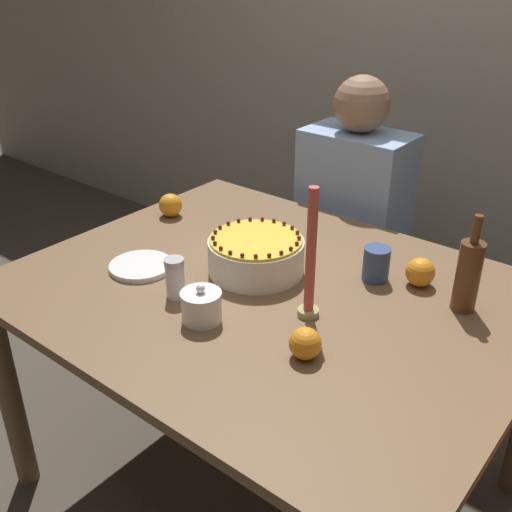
{
  "coord_description": "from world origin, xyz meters",
  "views": [
    {
      "loc": [
        0.88,
        -1.15,
        1.62
      ],
      "look_at": [
        -0.09,
        0.05,
        0.81
      ],
      "focal_mm": 42.0,
      "sensor_mm": 36.0,
      "label": 1
    }
  ],
  "objects_px": {
    "sugar_shaker": "(175,278)",
    "bottle": "(468,275)",
    "sugar_bowl": "(201,306)",
    "candle": "(310,264)",
    "person_man_blue_shirt": "(350,250)",
    "cake": "(256,255)"
  },
  "relations": [
    {
      "from": "cake",
      "to": "bottle",
      "type": "bearing_deg",
      "value": 18.33
    },
    {
      "from": "sugar_bowl",
      "to": "person_man_blue_shirt",
      "type": "distance_m",
      "value": 1.04
    },
    {
      "from": "sugar_bowl",
      "to": "sugar_shaker",
      "type": "distance_m",
      "value": 0.14
    },
    {
      "from": "candle",
      "to": "cake",
      "type": "bearing_deg",
      "value": 158.71
    },
    {
      "from": "candle",
      "to": "bottle",
      "type": "xyz_separation_m",
      "value": [
        0.3,
        0.28,
        -0.05
      ]
    },
    {
      "from": "bottle",
      "to": "candle",
      "type": "bearing_deg",
      "value": -136.67
    },
    {
      "from": "cake",
      "to": "candle",
      "type": "relative_size",
      "value": 0.79
    },
    {
      "from": "sugar_bowl",
      "to": "bottle",
      "type": "relative_size",
      "value": 0.39
    },
    {
      "from": "bottle",
      "to": "person_man_blue_shirt",
      "type": "xyz_separation_m",
      "value": [
        -0.64,
        0.52,
        -0.34
      ]
    },
    {
      "from": "cake",
      "to": "sugar_shaker",
      "type": "xyz_separation_m",
      "value": [
        -0.08,
        -0.25,
        0.0
      ]
    },
    {
      "from": "bottle",
      "to": "sugar_bowl",
      "type": "bearing_deg",
      "value": -136.43
    },
    {
      "from": "bottle",
      "to": "person_man_blue_shirt",
      "type": "height_order",
      "value": "person_man_blue_shirt"
    },
    {
      "from": "sugar_bowl",
      "to": "candle",
      "type": "distance_m",
      "value": 0.29
    },
    {
      "from": "cake",
      "to": "bottle",
      "type": "distance_m",
      "value": 0.58
    },
    {
      "from": "sugar_bowl",
      "to": "candle",
      "type": "xyz_separation_m",
      "value": [
        0.2,
        0.19,
        0.11
      ]
    },
    {
      "from": "sugar_bowl",
      "to": "sugar_shaker",
      "type": "relative_size",
      "value": 0.92
    },
    {
      "from": "cake",
      "to": "sugar_bowl",
      "type": "xyz_separation_m",
      "value": [
        0.06,
        -0.29,
        -0.01
      ]
    },
    {
      "from": "sugar_shaker",
      "to": "candle",
      "type": "distance_m",
      "value": 0.38
    },
    {
      "from": "sugar_shaker",
      "to": "bottle",
      "type": "relative_size",
      "value": 0.43
    },
    {
      "from": "cake",
      "to": "bottle",
      "type": "xyz_separation_m",
      "value": [
        0.55,
        0.18,
        0.05
      ]
    },
    {
      "from": "bottle",
      "to": "person_man_blue_shirt",
      "type": "bearing_deg",
      "value": 140.56
    },
    {
      "from": "sugar_shaker",
      "to": "person_man_blue_shirt",
      "type": "height_order",
      "value": "person_man_blue_shirt"
    }
  ]
}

